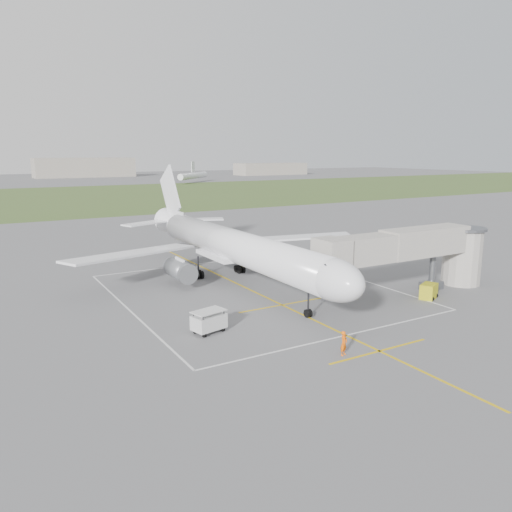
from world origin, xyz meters
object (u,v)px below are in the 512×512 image
gpu_unit (429,291)px  ramp_worker_wing (184,274)px  baggage_cart (209,321)px  ramp_worker_nose (344,343)px  airliner (233,246)px  jet_bridge (420,250)px

gpu_unit → ramp_worker_wing: ramp_worker_wing is taller
baggage_cart → ramp_worker_nose: 11.88m
airliner → jet_bridge: bearing=-42.2°
baggage_cart → jet_bridge: bearing=-13.5°
jet_bridge → ramp_worker_wing: (-20.74, 17.33, -3.81)m
ramp_worker_wing → baggage_cart: bearing=95.5°
jet_bridge → baggage_cart: (-25.53, 0.02, -3.73)m
airliner → gpu_unit: bearing=-48.4°
airliner → ramp_worker_nose: (-2.95, -23.93, -3.43)m
gpu_unit → ramp_worker_nose: size_ratio=1.31×
jet_bridge → ramp_worker_nose: bearing=-152.6°
ramp_worker_nose → airliner: bearing=59.1°
gpu_unit → ramp_worker_wing: 27.98m
jet_bridge → ramp_worker_nose: 21.37m
ramp_worker_nose → ramp_worker_wing: bearing=70.5°
jet_bridge → baggage_cart: bearing=180.0°
airliner → jet_bridge: 21.22m
airliner → ramp_worker_nose: 24.35m
airliner → gpu_unit: 22.58m
baggage_cart → ramp_worker_nose: (6.86, -9.70, -0.05)m
airliner → ramp_worker_wing: size_ratio=25.08×
gpu_unit → ramp_worker_nose: (-17.76, -7.27, 0.17)m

